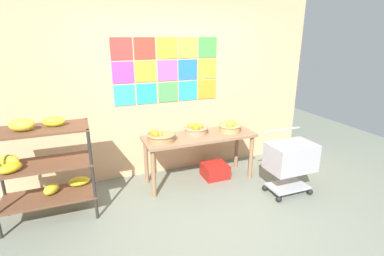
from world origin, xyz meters
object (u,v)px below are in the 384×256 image
at_px(fruit_basket_centre, 160,136).
at_px(shopping_cart, 291,159).
at_px(display_table, 199,141).
at_px(banana_shelf_unit, 42,162).
at_px(produce_crate_under_table, 215,170).
at_px(fruit_basket_right, 230,127).
at_px(fruit_basket_back_right, 196,129).

distance_m(fruit_basket_centre, shopping_cart, 1.76).
relative_size(display_table, fruit_basket_centre, 4.13).
bearing_deg(shopping_cart, fruit_basket_centre, 160.88).
bearing_deg(banana_shelf_unit, produce_crate_under_table, 5.77).
height_order(fruit_basket_right, produce_crate_under_table, fruit_basket_right).
bearing_deg(produce_crate_under_table, display_table, -177.70).
height_order(fruit_basket_back_right, fruit_basket_centre, fruit_basket_centre).
xyz_separation_m(display_table, shopping_cart, (0.99, -0.77, -0.11)).
bearing_deg(fruit_basket_centre, banana_shelf_unit, -172.51).
bearing_deg(produce_crate_under_table, fruit_basket_centre, -177.14).
xyz_separation_m(banana_shelf_unit, produce_crate_under_table, (2.27, 0.23, -0.61)).
distance_m(fruit_basket_back_right, fruit_basket_centre, 0.57).
bearing_deg(produce_crate_under_table, fruit_basket_back_right, 166.01).
bearing_deg(fruit_basket_centre, fruit_basket_back_right, 11.57).
xyz_separation_m(produce_crate_under_table, shopping_cart, (0.73, -0.78, 0.40)).
bearing_deg(display_table, fruit_basket_right, -0.79).
bearing_deg(banana_shelf_unit, fruit_basket_back_right, 8.65).
bearing_deg(fruit_basket_centre, display_table, 3.11).
height_order(display_table, produce_crate_under_table, display_table).
xyz_separation_m(fruit_basket_right, shopping_cart, (0.51, -0.77, -0.28)).
bearing_deg(fruit_basket_right, shopping_cart, -56.58).
distance_m(display_table, shopping_cart, 1.26).
bearing_deg(fruit_basket_right, fruit_basket_centre, -178.66).
height_order(display_table, fruit_basket_right, fruit_basket_right).
bearing_deg(produce_crate_under_table, shopping_cart, -47.16).
bearing_deg(fruit_basket_back_right, display_table, -73.10).
height_order(fruit_basket_centre, produce_crate_under_table, fruit_basket_centre).
distance_m(fruit_basket_centre, produce_crate_under_table, 1.08).
distance_m(display_table, produce_crate_under_table, 0.57).
bearing_deg(fruit_basket_centre, produce_crate_under_table, 2.86).
relative_size(fruit_basket_right, shopping_cart, 0.39).
bearing_deg(fruit_basket_right, fruit_basket_back_right, 170.07).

